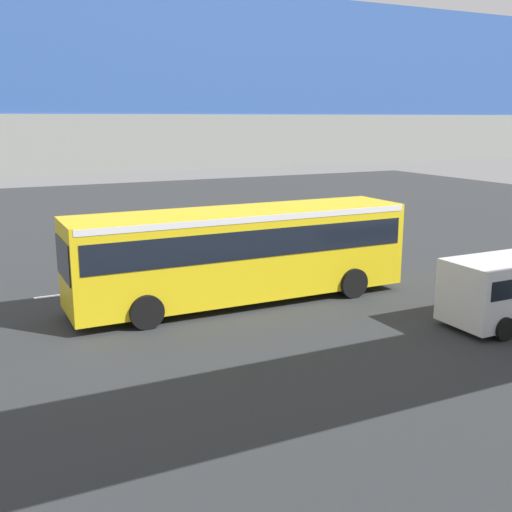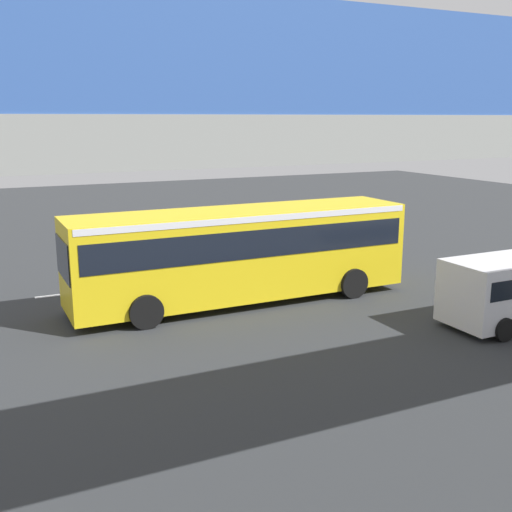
{
  "view_description": "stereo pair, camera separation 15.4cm",
  "coord_description": "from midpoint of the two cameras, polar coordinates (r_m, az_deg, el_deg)",
  "views": [
    {
      "loc": [
        7.07,
        18.63,
        6.12
      ],
      "look_at": [
        -1.73,
        0.68,
        1.6
      ],
      "focal_mm": 43.04,
      "sensor_mm": 36.0,
      "label": 1
    },
    {
      "loc": [
        6.93,
        18.69,
        6.12
      ],
      "look_at": [
        -1.73,
        0.68,
        1.6
      ],
      "focal_mm": 43.04,
      "sensor_mm": 36.0,
      "label": 2
    }
  ],
  "objects": [
    {
      "name": "ground",
      "position": [
        20.85,
        -4.92,
        -4.38
      ],
      "size": [
        80.0,
        80.0,
        0.0
      ],
      "primitive_type": "plane",
      "color": "#2D3033"
    },
    {
      "name": "city_bus",
      "position": [
        20.49,
        -1.18,
        0.81
      ],
      "size": [
        11.54,
        2.85,
        3.15
      ],
      "color": "yellow",
      "rests_on": "ground"
    },
    {
      "name": "bicycle_orange",
      "position": [
        23.84,
        20.26,
        -2.01
      ],
      "size": [
        1.77,
        0.44,
        0.96
      ],
      "color": "black",
      "rests_on": "ground"
    },
    {
      "name": "traffic_sign",
      "position": [
        23.22,
        -4.17,
        2.21
      ],
      "size": [
        0.08,
        0.6,
        2.8
      ],
      "color": "slate",
      "rests_on": "ground"
    },
    {
      "name": "lane_dash_leftmost",
      "position": [
        25.13,
        1.09,
        -1.35
      ],
      "size": [
        2.0,
        0.2,
        0.01
      ],
      "primitive_type": "cube",
      "color": "silver",
      "rests_on": "ground"
    },
    {
      "name": "lane_dash_left",
      "position": [
        23.66,
        -7.6,
        -2.36
      ],
      "size": [
        2.0,
        0.2,
        0.01
      ],
      "primitive_type": "cube",
      "color": "silver",
      "rests_on": "ground"
    },
    {
      "name": "lane_dash_centre",
      "position": [
        22.8,
        -17.2,
        -3.41
      ],
      "size": [
        2.0,
        0.2,
        0.01
      ],
      "primitive_type": "cube",
      "color": "silver",
      "rests_on": "ground"
    },
    {
      "name": "pedestrian_overpass",
      "position": [
        9.71,
        20.69,
        7.36
      ],
      "size": [
        24.14,
        2.6,
        7.25
      ],
      "color": "gray",
      "rests_on": "ground"
    }
  ]
}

